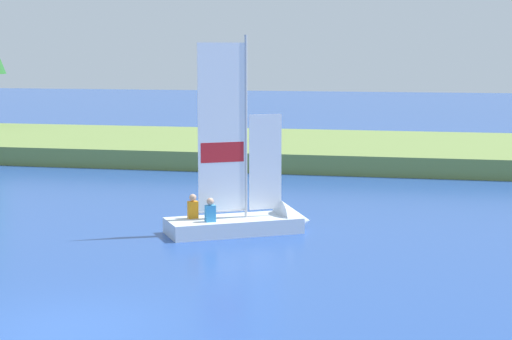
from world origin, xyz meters
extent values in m
plane|color=#234793|center=(0.00, 0.00, 0.00)|extent=(200.00, 200.00, 0.00)
cube|color=olive|center=(0.00, 27.88, 0.42)|extent=(80.00, 12.29, 0.85)
cube|color=silver|center=(0.82, 9.34, 0.22)|extent=(4.01, 3.28, 0.44)
cone|color=silver|center=(2.42, 10.34, 0.22)|extent=(1.52, 1.65, 1.35)
cylinder|color=#B7B7BC|center=(1.14, 9.54, 3.04)|extent=(0.08, 0.08, 5.19)
cube|color=white|center=(0.54, 9.17, 3.05)|extent=(1.21, 0.77, 4.72)
cube|color=red|center=(0.54, 9.17, 2.34)|extent=(1.09, 0.70, 0.57)
cube|color=white|center=(1.64, 9.85, 2.01)|extent=(0.84, 0.54, 2.74)
cylinder|color=#B7B7BC|center=(0.54, 9.17, 0.66)|extent=(1.23, 0.80, 0.06)
cube|color=#338CCC|center=(0.33, 8.64, 0.67)|extent=(0.34, 0.32, 0.47)
sphere|color=tan|center=(0.33, 8.64, 1.02)|extent=(0.20, 0.20, 0.20)
cube|color=orange|center=(-0.30, 9.03, 0.69)|extent=(0.34, 0.32, 0.49)
sphere|color=tan|center=(-0.30, 9.03, 1.04)|extent=(0.20, 0.20, 0.20)
camera|label=1|loc=(7.01, -14.94, 5.17)|focal=62.52mm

